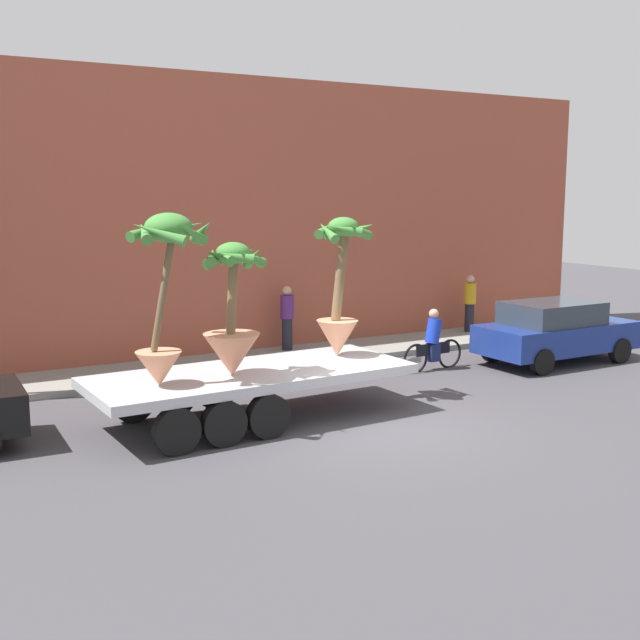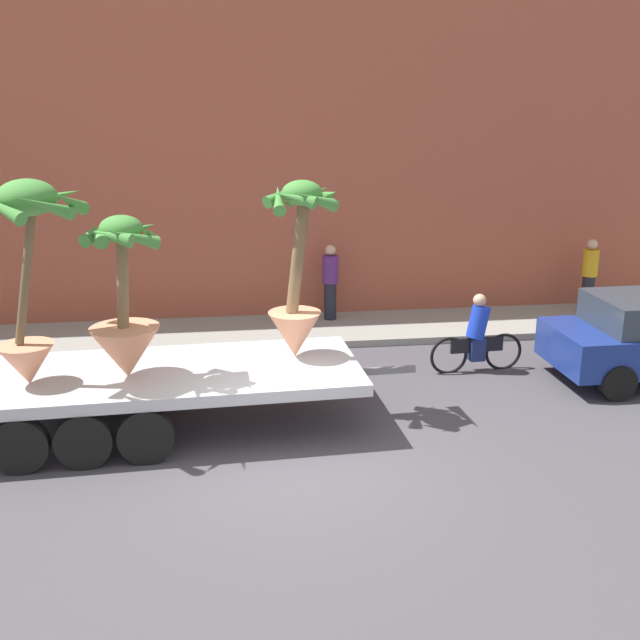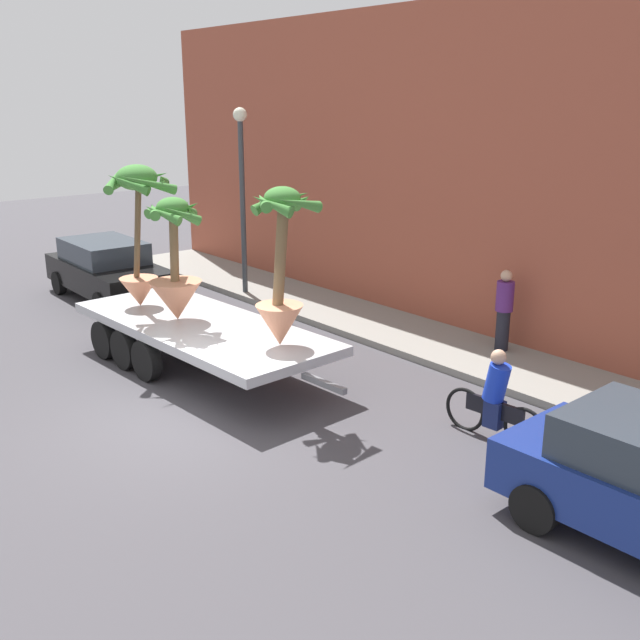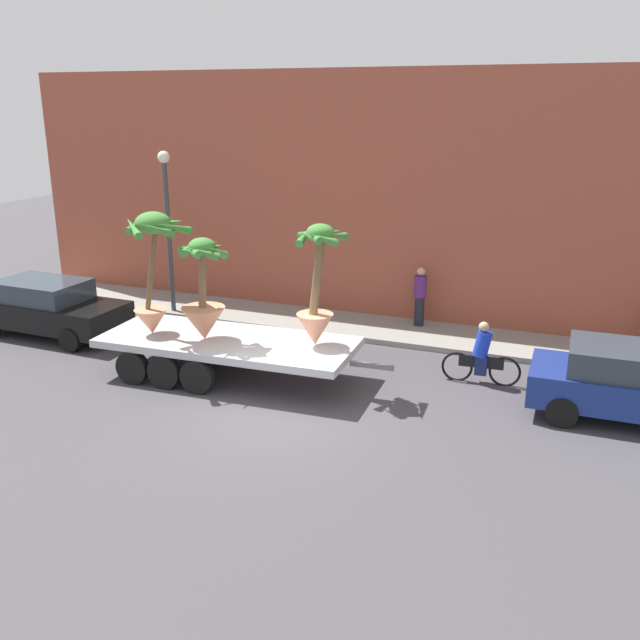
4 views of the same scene
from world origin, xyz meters
The scene contains 11 objects.
ground_plane centered at (0.00, 0.00, 0.00)m, with size 60.00×60.00×0.00m, color #423F44.
sidewalk centered at (0.00, 6.10, 0.07)m, with size 24.00×2.20×0.15m, color gray.
building_facade centered at (0.00, 7.80, 3.63)m, with size 24.00×1.20×7.26m, color #9E4C38.
flatbed_trailer centered at (-2.18, 1.46, 0.77)m, with size 7.13×2.65×0.98m.
potted_palm_rear centered at (-3.65, 1.14, 2.69)m, with size 1.49×1.53×2.97m.
potted_palm_middle centered at (0.22, 1.84, 2.23)m, with size 1.18×1.22×2.82m.
potted_palm_front centered at (-2.40, 1.24, 1.93)m, with size 1.17×1.18×2.43m.
cyclist centered at (3.76, 3.35, 0.67)m, with size 1.84×0.37×1.54m.
parked_car centered at (6.98, 2.50, 0.83)m, with size 4.24×1.97×1.58m.
pedestrian_near_gate centered at (1.45, 6.67, 1.04)m, with size 0.36×0.36×1.71m.
pedestrian_far_left centered at (7.54, 6.53, 1.04)m, with size 0.36×0.36×1.71m.
Camera 1 is at (-7.84, -11.78, 4.25)m, focal length 44.23 mm.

